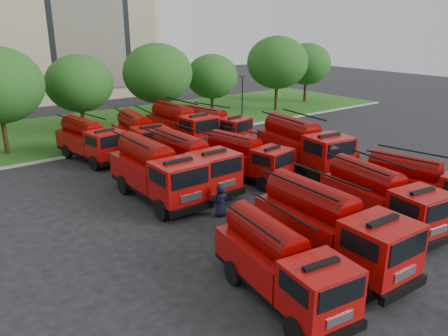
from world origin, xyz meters
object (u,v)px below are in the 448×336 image
(fire_truck_5, at_px, (191,162))
(fire_truck_7, at_px, (302,145))
(fire_truck_3, at_px, (421,184))
(fire_truck_6, at_px, (246,157))
(fire_truck_2, at_px, (381,197))
(fire_truck_10, at_px, (181,125))
(fire_truck_0, at_px, (280,263))
(firefighter_5, at_px, (355,176))
(fire_truck_1, at_px, (330,226))
(firefighter_4, at_px, (221,216))
(firefighter_3, at_px, (428,208))
(fire_truck_8, at_px, (90,140))
(fire_truck_11, at_px, (214,127))
(fire_truck_4, at_px, (156,171))
(fire_truck_9, at_px, (140,136))
(firefighter_2, at_px, (428,184))

(fire_truck_5, bearing_deg, fire_truck_7, -13.28)
(fire_truck_3, bearing_deg, fire_truck_7, 79.79)
(fire_truck_6, bearing_deg, fire_truck_2, -94.76)
(fire_truck_5, xyz_separation_m, fire_truck_10, (4.77, 8.84, 0.04))
(fire_truck_0, relative_size, fire_truck_6, 1.00)
(fire_truck_0, bearing_deg, fire_truck_6, 63.50)
(fire_truck_6, xyz_separation_m, firefighter_5, (6.16, -4.11, -1.45))
(fire_truck_0, height_order, fire_truck_3, fire_truck_0)
(fire_truck_0, height_order, fire_truck_5, fire_truck_5)
(fire_truck_1, relative_size, firefighter_4, 4.20)
(fire_truck_10, bearing_deg, fire_truck_7, -75.20)
(fire_truck_3, height_order, fire_truck_7, fire_truck_7)
(fire_truck_1, bearing_deg, fire_truck_2, 11.77)
(fire_truck_0, distance_m, fire_truck_2, 8.35)
(fire_truck_10, bearing_deg, firefighter_3, -81.14)
(fire_truck_6, xyz_separation_m, firefighter_4, (-4.83, -3.76, -1.45))
(fire_truck_2, distance_m, fire_truck_10, 19.10)
(fire_truck_5, xyz_separation_m, firefighter_3, (8.69, -10.64, -1.66))
(fire_truck_8, relative_size, fire_truck_11, 1.00)
(fire_truck_4, xyz_separation_m, firefighter_5, (12.49, -4.53, -1.71))
(firefighter_3, bearing_deg, fire_truck_11, -119.58)
(fire_truck_1, height_order, fire_truck_9, fire_truck_1)
(fire_truck_2, height_order, fire_truck_10, fire_truck_10)
(fire_truck_1, relative_size, fire_truck_5, 1.01)
(fire_truck_0, xyz_separation_m, fire_truck_1, (3.43, 0.59, 0.22))
(fire_truck_6, height_order, firefighter_5, fire_truck_6)
(fire_truck_0, bearing_deg, fire_truck_11, 68.28)
(fire_truck_5, distance_m, fire_truck_10, 10.05)
(fire_truck_4, bearing_deg, fire_truck_8, 91.23)
(fire_truck_0, relative_size, firefighter_3, 4.00)
(firefighter_4, bearing_deg, fire_truck_0, 87.37)
(fire_truck_8, height_order, firefighter_3, fire_truck_8)
(fire_truck_8, relative_size, firefighter_2, 4.42)
(fire_truck_7, bearing_deg, firefighter_3, -78.58)
(fire_truck_3, bearing_deg, fire_truck_0, 175.20)
(fire_truck_1, height_order, fire_truck_4, fire_truck_4)
(firefighter_5, bearing_deg, fire_truck_11, -82.04)
(fire_truck_5, distance_m, fire_truck_9, 8.01)
(fire_truck_1, xyz_separation_m, firefighter_2, (12.52, 2.43, -1.67))
(firefighter_4, bearing_deg, fire_truck_1, 114.82)
(fire_truck_0, xyz_separation_m, fire_truck_8, (0.82, 20.96, 0.07))
(fire_truck_5, bearing_deg, firefighter_5, -27.85)
(fire_truck_10, xyz_separation_m, firefighter_3, (3.92, -19.48, -1.70))
(firefighter_3, bearing_deg, fire_truck_3, -68.89)
(fire_truck_4, distance_m, fire_truck_5, 2.62)
(firefighter_4, bearing_deg, firefighter_3, 165.33)
(fire_truck_0, height_order, firefighter_5, fire_truck_0)
(firefighter_4, bearing_deg, fire_truck_6, -124.85)
(firefighter_5, bearing_deg, fire_truck_0, 21.64)
(firefighter_5, bearing_deg, fire_truck_3, 67.82)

